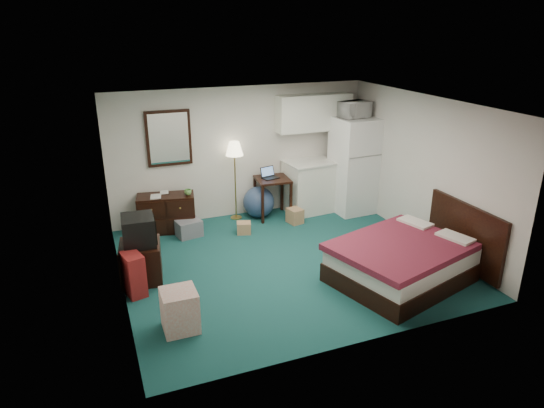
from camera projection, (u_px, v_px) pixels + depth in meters
name	position (u px, v px, depth m)	size (l,w,h in m)	color
floor	(286.00, 262.00, 7.76)	(5.00, 4.50, 0.01)	#103E41
ceiling	(287.00, 104.00, 6.87)	(5.00, 4.50, 0.01)	silver
walls	(286.00, 188.00, 7.31)	(5.01, 4.51, 2.50)	silver
mirror	(169.00, 138.00, 8.65)	(0.80, 0.06, 1.00)	white
upper_cabinets	(314.00, 113.00, 9.37)	(1.50, 0.35, 0.70)	white
headboard	(464.00, 235.00, 7.38)	(0.06, 1.56, 1.00)	black
dresser	(167.00, 213.00, 8.79)	(1.01, 0.46, 0.69)	black
floor_lamp	(235.00, 181.00, 9.21)	(0.33, 0.33, 1.52)	tan
desk	(273.00, 198.00, 9.42)	(0.62, 0.62, 0.79)	black
exercise_ball	(259.00, 202.00, 9.44)	(0.61, 0.61, 0.61)	navy
kitchen_counter	(309.00, 187.00, 9.69)	(0.91, 0.70, 1.00)	white
fridge	(354.00, 165.00, 9.55)	(0.78, 0.78, 1.89)	white
bed	(401.00, 262.00, 7.09)	(1.87, 1.46, 0.60)	#591420
tv_stand	(141.00, 262.00, 7.13)	(0.58, 0.63, 0.58)	black
suitcase	(134.00, 274.00, 6.73)	(0.24, 0.38, 0.62)	maroon
retail_box	(180.00, 310.00, 5.97)	(0.43, 0.43, 0.53)	silver
file_bin	(189.00, 228.00, 8.63)	(0.42, 0.32, 0.30)	slate
cardboard_box_a	(244.00, 228.00, 8.76)	(0.25, 0.21, 0.21)	#88674F
cardboard_box_b	(295.00, 216.00, 9.21)	(0.24, 0.28, 0.28)	#88674F
laptop	(270.00, 173.00, 9.25)	(0.30, 0.24, 0.20)	black
crt_tv	(138.00, 231.00, 6.95)	(0.47, 0.50, 0.43)	black
microwave	(354.00, 108.00, 9.16)	(0.55, 0.31, 0.37)	white
book_a	(150.00, 191.00, 8.51)	(0.18, 0.02, 0.25)	#88674F
book_b	(160.00, 188.00, 8.74)	(0.15, 0.02, 0.20)	#88674F
mug	(188.00, 191.00, 8.66)	(0.13, 0.10, 0.13)	#61994B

